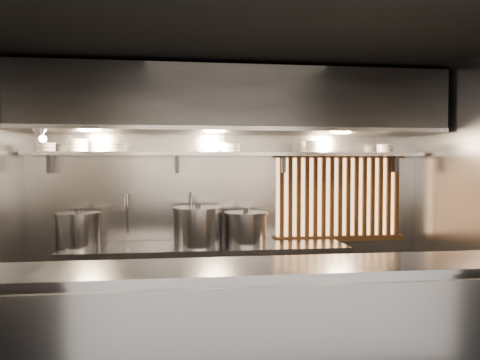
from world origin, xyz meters
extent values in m
plane|color=black|center=(0.00, 0.00, 2.80)|extent=(4.50, 4.50, 0.00)
plane|color=gray|center=(0.00, 1.50, 1.40)|extent=(4.50, 0.00, 4.50)
cube|color=#9E9EA3|center=(0.00, -0.95, 0.55)|extent=(4.50, 0.50, 1.10)
cube|color=#9E9EA3|center=(0.00, -0.95, 1.11)|extent=(4.50, 0.56, 0.03)
cube|color=#9E9EA3|center=(-0.30, 1.13, 0.45)|extent=(3.00, 0.70, 0.90)
cube|color=#9E9EA3|center=(0.00, 1.32, 1.88)|extent=(4.40, 0.34, 0.04)
cube|color=#2D2D30|center=(0.00, 1.10, 2.42)|extent=(4.40, 0.80, 0.65)
cube|color=#9E9EA3|center=(0.00, 0.70, 2.12)|extent=(4.40, 0.03, 0.04)
cube|color=#FFB872|center=(1.30, 1.48, 1.38)|extent=(1.50, 0.02, 0.92)
cube|color=brown|center=(1.30, 1.43, 1.87)|extent=(1.56, 0.06, 0.06)
cube|color=brown|center=(1.30, 1.43, 0.89)|extent=(1.56, 0.06, 0.06)
cube|color=brown|center=(0.60, 1.43, 1.38)|extent=(0.04, 0.04, 0.92)
cube|color=brown|center=(0.70, 1.43, 1.38)|extent=(0.04, 0.04, 0.92)
cube|color=brown|center=(0.80, 1.43, 1.38)|extent=(0.04, 0.04, 0.92)
cube|color=brown|center=(0.90, 1.43, 1.38)|extent=(0.04, 0.04, 0.92)
cube|color=brown|center=(1.00, 1.43, 1.38)|extent=(0.04, 0.04, 0.92)
cube|color=brown|center=(1.10, 1.43, 1.38)|extent=(0.04, 0.04, 0.92)
cube|color=brown|center=(1.20, 1.43, 1.38)|extent=(0.04, 0.04, 0.92)
cube|color=brown|center=(1.30, 1.43, 1.38)|extent=(0.04, 0.04, 0.92)
cube|color=brown|center=(1.40, 1.43, 1.38)|extent=(0.04, 0.04, 0.92)
cube|color=brown|center=(1.50, 1.43, 1.38)|extent=(0.04, 0.04, 0.92)
cube|color=brown|center=(1.60, 1.43, 1.38)|extent=(0.04, 0.04, 0.92)
cube|color=brown|center=(1.70, 1.43, 1.38)|extent=(0.04, 0.04, 0.92)
cube|color=brown|center=(1.80, 1.43, 1.38)|extent=(0.04, 0.04, 0.92)
cube|color=brown|center=(1.90, 1.43, 1.38)|extent=(0.04, 0.04, 0.92)
cube|color=brown|center=(2.00, 1.43, 1.38)|extent=(0.04, 0.04, 0.92)
cylinder|color=silver|center=(-1.15, 1.45, 1.19)|extent=(0.03, 0.03, 0.48)
sphere|color=silver|center=(-1.15, 1.45, 1.43)|extent=(0.04, 0.04, 0.04)
cylinder|color=silver|center=(-1.15, 1.32, 1.43)|extent=(0.03, 0.26, 0.03)
sphere|color=silver|center=(-1.15, 1.19, 1.43)|extent=(0.04, 0.04, 0.04)
cylinder|color=silver|center=(-1.15, 1.19, 1.36)|extent=(0.03, 0.03, 0.14)
cylinder|color=silver|center=(-0.45, 1.45, 1.19)|extent=(0.03, 0.03, 0.48)
sphere|color=silver|center=(-0.45, 1.45, 1.43)|extent=(0.04, 0.04, 0.04)
cylinder|color=silver|center=(-0.45, 1.32, 1.43)|extent=(0.03, 0.26, 0.03)
sphere|color=silver|center=(-0.45, 1.19, 1.43)|extent=(0.04, 0.04, 0.04)
cylinder|color=silver|center=(-0.45, 1.19, 1.36)|extent=(0.03, 0.03, 0.14)
cone|color=#9E9EA3|center=(-1.90, 0.85, 2.07)|extent=(0.25, 0.27, 0.20)
sphere|color=#FFE0B2|center=(-1.87, 0.83, 2.01)|extent=(0.07, 0.07, 0.07)
cylinder|color=#2D2D30|center=(-1.90, 0.95, 2.15)|extent=(0.02, 0.22, 0.02)
cylinder|color=#2D2D30|center=(-0.10, 1.20, 2.04)|extent=(0.01, 0.01, 0.12)
sphere|color=#FFE0B2|center=(-0.10, 1.20, 1.96)|extent=(0.09, 0.09, 0.09)
cylinder|color=#9E9EA3|center=(-1.62, 1.13, 1.07)|extent=(0.54, 0.54, 0.34)
cylinder|color=#9E9EA3|center=(-1.62, 1.13, 1.25)|extent=(0.58, 0.58, 0.03)
cylinder|color=#2D2D30|center=(-1.62, 1.13, 1.29)|extent=(0.06, 0.06, 0.04)
cylinder|color=#9E9EA3|center=(-0.38, 1.10, 1.09)|extent=(0.56, 0.56, 0.38)
cylinder|color=#9E9EA3|center=(-0.38, 1.10, 1.30)|extent=(0.59, 0.59, 0.03)
cylinder|color=#2D2D30|center=(-0.38, 1.10, 1.33)|extent=(0.06, 0.06, 0.04)
cylinder|color=#9E9EA3|center=(0.13, 1.12, 1.06)|extent=(0.53, 0.53, 0.32)
cylinder|color=#9E9EA3|center=(0.13, 1.12, 1.24)|extent=(0.56, 0.56, 0.03)
cylinder|color=#2D2D30|center=(0.13, 1.12, 1.27)|extent=(0.06, 0.06, 0.04)
cylinder|color=silver|center=(-1.97, 1.32, 1.92)|extent=(0.19, 0.19, 0.03)
cylinder|color=silver|center=(-1.97, 1.32, 1.96)|extent=(0.19, 0.19, 0.03)
cylinder|color=silver|center=(-1.97, 1.32, 1.99)|extent=(0.20, 0.20, 0.01)
cylinder|color=silver|center=(-1.64, 1.32, 1.92)|extent=(0.20, 0.20, 0.03)
cylinder|color=silver|center=(-1.64, 1.32, 1.96)|extent=(0.20, 0.20, 0.03)
cylinder|color=silver|center=(-1.64, 1.32, 2.00)|extent=(0.20, 0.20, 0.03)
cylinder|color=silver|center=(-1.64, 1.32, 2.02)|extent=(0.21, 0.21, 0.01)
cylinder|color=silver|center=(-1.25, 1.32, 1.92)|extent=(0.21, 0.21, 0.03)
cylinder|color=silver|center=(-1.25, 1.32, 1.96)|extent=(0.21, 0.21, 0.03)
cylinder|color=silver|center=(-1.25, 1.32, 1.99)|extent=(0.23, 0.23, 0.01)
cylinder|color=silver|center=(0.00, 1.32, 1.92)|extent=(0.22, 0.22, 0.03)
cylinder|color=silver|center=(0.00, 1.32, 1.96)|extent=(0.22, 0.22, 0.03)
cylinder|color=silver|center=(0.00, 1.32, 1.99)|extent=(0.23, 0.23, 0.01)
cylinder|color=silver|center=(0.91, 1.32, 1.92)|extent=(0.22, 0.22, 0.03)
cylinder|color=silver|center=(0.91, 1.32, 1.96)|extent=(0.22, 0.22, 0.03)
cylinder|color=silver|center=(0.91, 1.32, 2.00)|extent=(0.22, 0.22, 0.03)
cylinder|color=silver|center=(0.91, 1.32, 2.02)|extent=(0.24, 0.24, 0.01)
cylinder|color=silver|center=(1.80, 1.32, 1.92)|extent=(0.18, 0.18, 0.03)
cylinder|color=silver|center=(1.80, 1.32, 1.96)|extent=(0.18, 0.18, 0.03)
cylinder|color=silver|center=(1.80, 1.32, 1.99)|extent=(0.20, 0.20, 0.01)
camera|label=1|loc=(-0.58, -3.85, 1.77)|focal=35.00mm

